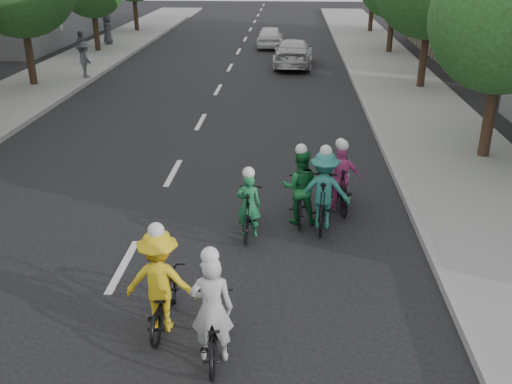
# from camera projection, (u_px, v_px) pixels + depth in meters

# --- Properties ---
(ground) EXTENTS (120.00, 120.00, 0.00)m
(ground) POSITION_uv_depth(u_px,v_px,m) (123.00, 266.00, 11.08)
(ground) COLOR black
(ground) RESTS_ON ground
(curb_left) EXTENTS (0.18, 80.00, 0.18)m
(curb_left) POSITION_uv_depth(u_px,v_px,m) (34.00, 117.00, 20.56)
(curb_left) COLOR #999993
(curb_left) RESTS_ON ground
(sidewalk_right) EXTENTS (4.00, 80.00, 0.15)m
(sidewalk_right) POSITION_uv_depth(u_px,v_px,m) (429.00, 124.00, 19.76)
(sidewalk_right) COLOR gray
(sidewalk_right) RESTS_ON ground
(curb_right) EXTENTS (0.18, 80.00, 0.18)m
(curb_right) POSITION_uv_depth(u_px,v_px,m) (373.00, 122.00, 19.87)
(curb_right) COLOR #999993
(curb_right) RESTS_ON ground
(tree_r_0) EXTENTS (4.00, 4.00, 5.97)m
(tree_r_0) POSITION_uv_depth(u_px,v_px,m) (505.00, 19.00, 15.07)
(tree_r_0) COLOR black
(tree_r_0) RESTS_ON ground
(cyclist_0) EXTENTS (1.19, 1.94, 1.90)m
(cyclist_0) POSITION_uv_depth(u_px,v_px,m) (324.00, 195.00, 12.40)
(cyclist_0) COLOR black
(cyclist_0) RESTS_ON ground
(cyclist_1) EXTENTS (0.83, 1.70, 1.84)m
(cyclist_1) POSITION_uv_depth(u_px,v_px,m) (300.00, 192.00, 12.65)
(cyclist_1) COLOR black
(cyclist_1) RESTS_ON ground
(cyclist_2) EXTENTS (0.96, 1.80, 1.72)m
(cyclist_2) POSITION_uv_depth(u_px,v_px,m) (340.00, 183.00, 13.30)
(cyclist_2) COLOR black
(cyclist_2) RESTS_ON ground
(cyclist_3) EXTENTS (0.69, 1.68, 1.88)m
(cyclist_3) POSITION_uv_depth(u_px,v_px,m) (213.00, 321.00, 8.44)
(cyclist_3) COLOR black
(cyclist_3) RESTS_ON ground
(cyclist_4) EXTENTS (0.56, 1.72, 1.57)m
(cyclist_4) POSITION_uv_depth(u_px,v_px,m) (249.00, 210.00, 12.11)
(cyclist_4) COLOR black
(cyclist_4) RESTS_ON ground
(cyclist_5) EXTENTS (0.90, 1.87, 1.58)m
(cyclist_5) POSITION_uv_depth(u_px,v_px,m) (338.00, 177.00, 13.83)
(cyclist_5) COLOR black
(cyclist_5) RESTS_ON ground
(cyclist_6) EXTENTS (1.14, 1.70, 1.89)m
(cyclist_6) POSITION_uv_depth(u_px,v_px,m) (161.00, 289.00, 9.06)
(cyclist_6) COLOR black
(cyclist_6) RESTS_ON ground
(follow_car_lead) EXTENTS (2.08, 4.84, 1.39)m
(follow_car_lead) POSITION_uv_depth(u_px,v_px,m) (293.00, 53.00, 29.47)
(follow_car_lead) COLOR silver
(follow_car_lead) RESTS_ON ground
(follow_car_trail) EXTENTS (1.55, 3.82, 1.30)m
(follow_car_trail) POSITION_uv_depth(u_px,v_px,m) (270.00, 37.00, 35.18)
(follow_car_trail) COLOR white
(follow_car_trail) RESTS_ON ground
(spectator_0) EXTENTS (0.64, 1.07, 1.62)m
(spectator_0) POSITION_uv_depth(u_px,v_px,m) (85.00, 60.00, 26.17)
(spectator_0) COLOR #51505E
(spectator_0) RESTS_ON sidewalk_left
(spectator_1) EXTENTS (0.56, 1.03, 1.66)m
(spectator_1) POSITION_uv_depth(u_px,v_px,m) (81.00, 47.00, 29.35)
(spectator_1) COLOR #51535F
(spectator_1) RESTS_ON sidewalk_left
(spectator_2) EXTENTS (0.79, 1.00, 1.80)m
(spectator_2) POSITION_uv_depth(u_px,v_px,m) (107.00, 29.00, 35.37)
(spectator_2) COLOR #474651
(spectator_2) RESTS_ON sidewalk_left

